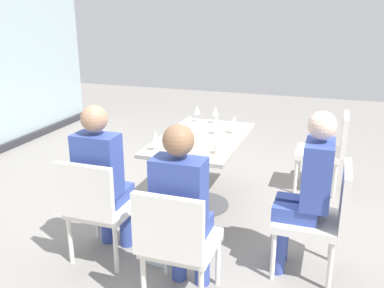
{
  "coord_description": "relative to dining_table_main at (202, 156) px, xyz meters",
  "views": [
    {
      "loc": [
        -3.75,
        -1.18,
        1.93
      ],
      "look_at": [
        0.0,
        0.1,
        0.65
      ],
      "focal_mm": 39.5,
      "sensor_mm": 36.0,
      "label": 1
    }
  ],
  "objects": [
    {
      "name": "dining_table_main",
      "position": [
        0.0,
        0.0,
        0.0
      ],
      "size": [
        1.35,
        0.79,
        0.73
      ],
      "color": "#BCB29E",
      "rests_on": "ground_plane"
    },
    {
      "name": "person_far_left",
      "position": [
        -1.09,
        0.46,
        0.16
      ],
      "size": [
        0.39,
        0.34,
        1.26
      ],
      "color": "#384C9E",
      "rests_on": "ground_plane"
    },
    {
      "name": "chair_front_left",
      "position": [
        -0.81,
        -1.17,
        -0.04
      ],
      "size": [
        0.46,
        0.5,
        0.87
      ],
      "color": "silver",
      "rests_on": "ground_plane"
    },
    {
      "name": "person_side_end",
      "position": [
        -1.39,
        -0.31,
        0.16
      ],
      "size": [
        0.39,
        0.34,
        1.26
      ],
      "color": "#384C9E",
      "rests_on": "ground_plane"
    },
    {
      "name": "cell_phone_on_table",
      "position": [
        0.04,
        0.32,
        0.19
      ],
      "size": [
        0.07,
        0.15,
        0.01
      ],
      "primitive_type": "cube",
      "rotation": [
        0.0,
        0.0,
        -0.03
      ],
      "color": "black",
      "rests_on": "dining_table_main"
    },
    {
      "name": "coffee_cup",
      "position": [
        -0.42,
        -0.28,
        0.24
      ],
      "size": [
        0.08,
        0.08,
        0.09
      ],
      "primitive_type": "cylinder",
      "color": "white",
      "rests_on": "dining_table_main"
    },
    {
      "name": "person_front_left",
      "position": [
        -0.81,
        -1.06,
        0.16
      ],
      "size": [
        0.34,
        0.39,
        1.26
      ],
      "color": "#384C9E",
      "rests_on": "ground_plane"
    },
    {
      "name": "wine_glass_5",
      "position": [
        0.55,
        0.02,
        0.32
      ],
      "size": [
        0.07,
        0.07,
        0.18
      ],
      "color": "silver",
      "rests_on": "dining_table_main"
    },
    {
      "name": "wine_glass_3",
      "position": [
        0.22,
        -0.26,
        0.32
      ],
      "size": [
        0.07,
        0.07,
        0.18
      ],
      "color": "silver",
      "rests_on": "dining_table_main"
    },
    {
      "name": "chair_far_left",
      "position": [
        -1.2,
        0.46,
        -0.04
      ],
      "size": [
        0.5,
        0.46,
        0.87
      ],
      "color": "silver",
      "rests_on": "ground_plane"
    },
    {
      "name": "wine_glass_4",
      "position": [
        0.08,
        0.15,
        0.32
      ],
      "size": [
        0.07,
        0.07,
        0.18
      ],
      "color": "silver",
      "rests_on": "dining_table_main"
    },
    {
      "name": "ground_plane",
      "position": [
        0.0,
        0.0,
        -0.54
      ],
      "size": [
        12.0,
        12.0,
        0.0
      ],
      "primitive_type": "plane",
      "color": "gray"
    },
    {
      "name": "handbag_0",
      "position": [
        -0.99,
        0.0,
        -0.4
      ],
      "size": [
        0.32,
        0.19,
        0.28
      ],
      "primitive_type": "cube",
      "rotation": [
        0.0,
        0.0,
        -0.11
      ],
      "color": "silver",
      "rests_on": "ground_plane"
    },
    {
      "name": "chair_side_end",
      "position": [
        -1.5,
        -0.31,
        -0.04
      ],
      "size": [
        0.5,
        0.46,
        0.87
      ],
      "color": "silver",
      "rests_on": "ground_plane"
    },
    {
      "name": "chair_front_right",
      "position": [
        0.81,
        -1.17,
        -0.04
      ],
      "size": [
        0.46,
        0.5,
        0.87
      ],
      "color": "silver",
      "rests_on": "ground_plane"
    },
    {
      "name": "wine_glass_1",
      "position": [
        0.14,
        -0.11,
        0.32
      ],
      "size": [
        0.07,
        0.07,
        0.18
      ],
      "color": "silver",
      "rests_on": "dining_table_main"
    },
    {
      "name": "wine_glass_0",
      "position": [
        -0.52,
        0.26,
        0.32
      ],
      "size": [
        0.07,
        0.07,
        0.18
      ],
      "color": "silver",
      "rests_on": "dining_table_main"
    },
    {
      "name": "wine_glass_2",
      "position": [
        0.54,
        0.22,
        0.32
      ],
      "size": [
        0.07,
        0.07,
        0.18
      ],
      "color": "silver",
      "rests_on": "dining_table_main"
    }
  ]
}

